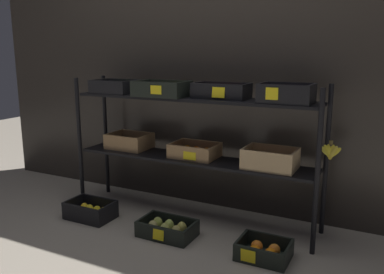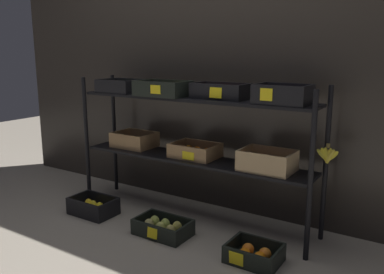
# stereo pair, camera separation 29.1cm
# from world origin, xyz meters

# --- Properties ---
(ground_plane) EXTENTS (10.00, 10.00, 0.00)m
(ground_plane) POSITION_xyz_m (0.00, 0.00, 0.00)
(ground_plane) COLOR gray
(storefront_wall) EXTENTS (4.23, 0.12, 2.12)m
(storefront_wall) POSITION_xyz_m (0.00, 0.36, 1.06)
(storefront_wall) COLOR #2D2823
(storefront_wall) RESTS_ON ground_plane
(display_rack) EXTENTS (1.95, 0.36, 1.03)m
(display_rack) POSITION_xyz_m (0.02, 0.00, 0.71)
(display_rack) COLOR black
(display_rack) RESTS_ON ground_plane
(crate_ground_lemon) EXTENTS (0.35, 0.23, 0.13)m
(crate_ground_lemon) POSITION_xyz_m (-0.67, -0.35, 0.05)
(crate_ground_lemon) COLOR black
(crate_ground_lemon) RESTS_ON ground_plane
(crate_ground_pear) EXTENTS (0.37, 0.24, 0.11)m
(crate_ground_pear) POSITION_xyz_m (-0.01, -0.35, 0.05)
(crate_ground_pear) COLOR black
(crate_ground_pear) RESTS_ON ground_plane
(crate_ground_orange) EXTENTS (0.31, 0.25, 0.11)m
(crate_ground_orange) POSITION_xyz_m (0.66, -0.35, 0.04)
(crate_ground_orange) COLOR black
(crate_ground_orange) RESTS_ON ground_plane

